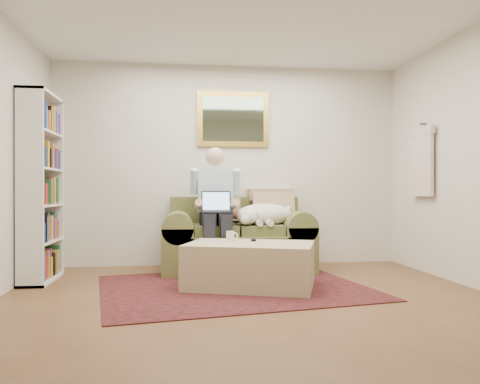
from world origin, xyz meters
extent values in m
cube|color=brown|center=(0.00, 0.00, 0.00)|extent=(4.50, 5.00, 0.01)
cube|color=silver|center=(0.00, 2.50, 1.30)|extent=(4.50, 0.01, 2.60)
cube|color=black|center=(-0.09, 1.01, 0.01)|extent=(2.87, 2.46, 0.01)
cube|color=brown|center=(0.06, 1.98, 0.22)|extent=(1.35, 0.86, 0.44)
cube|color=brown|center=(0.06, 2.36, 0.66)|extent=(1.63, 0.19, 0.45)
cube|color=brown|center=(-0.65, 1.98, 0.27)|extent=(0.35, 0.86, 0.90)
cube|color=brown|center=(0.76, 1.98, 0.27)|extent=(0.35, 0.86, 0.90)
cube|color=brown|center=(-0.21, 1.93, 0.50)|extent=(0.51, 0.58, 0.12)
cube|color=brown|center=(0.32, 1.93, 0.50)|extent=(0.51, 0.58, 0.12)
cube|color=black|center=(-0.21, 1.73, 0.72)|extent=(0.34, 0.24, 0.02)
cube|color=black|center=(-0.21, 1.85, 0.84)|extent=(0.34, 0.07, 0.24)
cube|color=#99BFF2|center=(-0.21, 1.84, 0.84)|extent=(0.31, 0.05, 0.20)
cube|color=#C2B581|center=(0.07, 0.99, 0.22)|extent=(1.41, 1.13, 0.44)
cylinder|color=white|center=(-0.11, 1.22, 0.49)|extent=(0.08, 0.08, 0.10)
cube|color=black|center=(0.13, 1.19, 0.45)|extent=(0.07, 0.15, 0.02)
cube|color=gold|center=(0.06, 2.48, 1.90)|extent=(0.94, 0.04, 0.72)
cube|color=gray|center=(0.06, 2.46, 1.90)|extent=(0.80, 0.01, 0.58)
camera|label=1|loc=(-0.58, -3.60, 0.96)|focal=35.00mm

